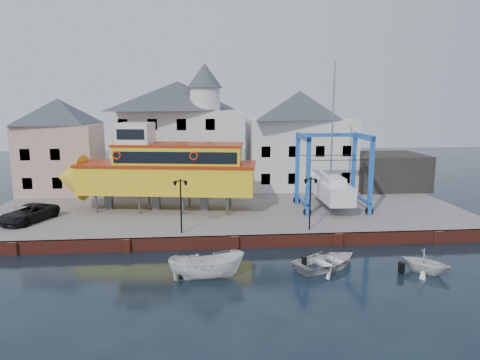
{
  "coord_description": "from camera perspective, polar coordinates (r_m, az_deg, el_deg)",
  "views": [
    {
      "loc": [
        -2.18,
        -30.67,
        10.85
      ],
      "look_at": [
        1.0,
        7.0,
        4.0
      ],
      "focal_mm": 32.0,
      "sensor_mm": 36.0,
      "label": 1
    }
  ],
  "objects": [
    {
      "name": "quay_wall",
      "position": [
        32.54,
        -0.74,
        -8.28
      ],
      "size": [
        44.0,
        0.47,
        1.0
      ],
      "color": "maroon",
      "rests_on": "ground"
    },
    {
      "name": "building_white_right",
      "position": [
        51.08,
        7.87,
        5.4
      ],
      "size": [
        12.0,
        8.0,
        11.2
      ],
      "color": "silver",
      "rests_on": "hardstanding"
    },
    {
      "name": "van",
      "position": [
        40.05,
        -26.34,
        -4.0
      ],
      "size": [
        4.25,
        5.69,
        1.44
      ],
      "primitive_type": "imported",
      "rotation": [
        0.0,
        0.0,
        -0.41
      ],
      "color": "black",
      "rests_on": "hardstanding"
    },
    {
      "name": "lamp_post_right",
      "position": [
        33.57,
        9.38,
        -1.34
      ],
      "size": [
        1.12,
        0.32,
        4.2
      ],
      "color": "black",
      "rests_on": "hardstanding"
    },
    {
      "name": "travel_lift",
      "position": [
        41.49,
        11.82,
        -0.5
      ],
      "size": [
        6.38,
        8.97,
        13.51
      ],
      "rotation": [
        0.0,
        0.0,
        -0.01
      ],
      "color": "#1E53A7",
      "rests_on": "hardstanding"
    },
    {
      "name": "shed_dark",
      "position": [
        52.75,
        18.91,
        1.15
      ],
      "size": [
        8.0,
        7.0,
        4.0
      ],
      "primitive_type": "cube",
      "color": "black",
      "rests_on": "hardstanding"
    },
    {
      "name": "motorboat_a",
      "position": [
        27.52,
        -4.44,
        -12.98
      ],
      "size": [
        4.82,
        2.0,
        1.83
      ],
      "primitive_type": "imported",
      "rotation": [
        0.0,
        0.0,
        1.62
      ],
      "color": "white",
      "rests_on": "ground"
    },
    {
      "name": "building_white_main",
      "position": [
        49.26,
        -7.99,
        6.09
      ],
      "size": [
        14.0,
        8.3,
        14.0
      ],
      "color": "silver",
      "rests_on": "hardstanding"
    },
    {
      "name": "tour_boat",
      "position": [
        40.09,
        -11.18,
        1.4
      ],
      "size": [
        18.96,
        7.1,
        8.06
      ],
      "rotation": [
        0.0,
        0.0,
        -0.15
      ],
      "color": "#59595E",
      "rests_on": "hardstanding"
    },
    {
      "name": "motorboat_c",
      "position": [
        30.77,
        23.41,
        -11.26
      ],
      "size": [
        4.12,
        4.1,
        1.65
      ],
      "primitive_type": "imported",
      "rotation": [
        0.0,
        0.0,
        0.83
      ],
      "color": "white",
      "rests_on": "ground"
    },
    {
      "name": "ground",
      "position": [
        32.6,
        -0.73,
        -9.17
      ],
      "size": [
        140.0,
        140.0,
        0.0
      ],
      "primitive_type": "plane",
      "color": "black",
      "rests_on": "ground"
    },
    {
      "name": "hardstanding",
      "position": [
        42.99,
        -1.78,
        -3.67
      ],
      "size": [
        44.0,
        22.0,
        1.0
      ],
      "primitive_type": "cube",
      "color": "slate",
      "rests_on": "ground"
    },
    {
      "name": "lamp_post_left",
      "position": [
        32.61,
        -7.93,
        -1.64
      ],
      "size": [
        1.12,
        0.32,
        4.2
      ],
      "color": "black",
      "rests_on": "hardstanding"
    },
    {
      "name": "building_pink",
      "position": [
        51.39,
        -22.8,
        4.22
      ],
      "size": [
        8.0,
        7.0,
        10.3
      ],
      "color": "#CEA58D",
      "rests_on": "hardstanding"
    },
    {
      "name": "motorboat_b",
      "position": [
        29.84,
        11.54,
        -11.27
      ],
      "size": [
        6.03,
        5.46,
        1.02
      ],
      "primitive_type": "imported",
      "rotation": [
        0.0,
        0.0,
        2.07
      ],
      "color": "white",
      "rests_on": "ground"
    }
  ]
}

